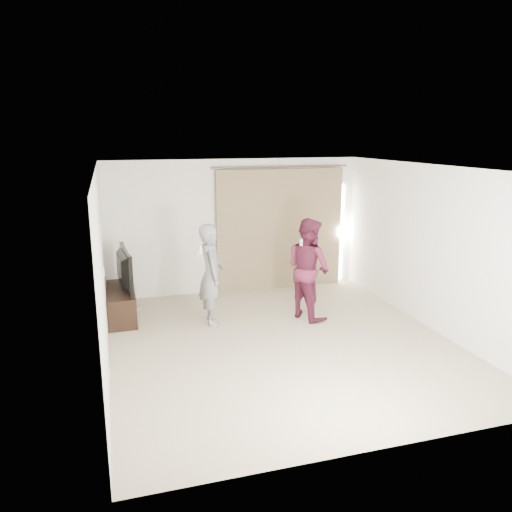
{
  "coord_description": "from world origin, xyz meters",
  "views": [
    {
      "loc": [
        -2.36,
        -6.58,
        3.05
      ],
      "look_at": [
        -0.04,
        1.2,
        1.07
      ],
      "focal_mm": 35.0,
      "sensor_mm": 36.0,
      "label": 1
    }
  ],
  "objects_px": {
    "tv": "(119,270)",
    "person_man": "(211,274)",
    "person_woman": "(308,268)",
    "tv_console": "(121,304)"
  },
  "relations": [
    {
      "from": "person_man",
      "to": "tv",
      "type": "bearing_deg",
      "value": 155.24
    },
    {
      "from": "tv",
      "to": "person_woman",
      "type": "height_order",
      "value": "person_woman"
    },
    {
      "from": "tv_console",
      "to": "person_man",
      "type": "height_order",
      "value": "person_man"
    },
    {
      "from": "tv_console",
      "to": "person_woman",
      "type": "relative_size",
      "value": 0.77
    },
    {
      "from": "tv",
      "to": "person_woman",
      "type": "distance_m",
      "value": 3.17
    },
    {
      "from": "tv",
      "to": "person_man",
      "type": "relative_size",
      "value": 0.72
    },
    {
      "from": "tv_console",
      "to": "tv",
      "type": "xyz_separation_m",
      "value": [
        0.0,
        0.0,
        0.6
      ]
    },
    {
      "from": "tv",
      "to": "person_woman",
      "type": "xyz_separation_m",
      "value": [
        3.06,
        -0.85,
        0.01
      ]
    },
    {
      "from": "person_man",
      "to": "person_woman",
      "type": "relative_size",
      "value": 0.97
    },
    {
      "from": "tv_console",
      "to": "person_man",
      "type": "bearing_deg",
      "value": -24.76
    }
  ]
}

